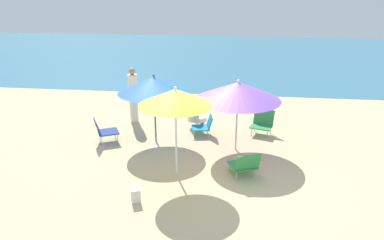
{
  "coord_description": "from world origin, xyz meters",
  "views": [
    {
      "loc": [
        0.78,
        -7.6,
        3.94
      ],
      "look_at": [
        -0.26,
        1.07,
        0.7
      ],
      "focal_mm": 34.88,
      "sensor_mm": 36.0,
      "label": 1
    }
  ],
  "objects_px": {
    "beach_chair_a": "(245,164)",
    "beach_chair_b": "(104,130)",
    "beach_chair_d": "(263,122)",
    "person_b": "(195,113)",
    "person_a": "(133,95)",
    "beach_chair_c": "(204,125)",
    "umbrella_blue": "(154,85)",
    "umbrella_yellow": "(175,97)",
    "beach_bag": "(135,195)",
    "umbrella_purple": "(238,91)"
  },
  "relations": [
    {
      "from": "beach_chair_a",
      "to": "beach_chair_b",
      "type": "xyz_separation_m",
      "value": [
        -3.61,
        1.42,
        0.04
      ]
    },
    {
      "from": "beach_chair_d",
      "to": "person_b",
      "type": "xyz_separation_m",
      "value": [
        -1.91,
        0.25,
        0.09
      ]
    },
    {
      "from": "beach_chair_d",
      "to": "person_a",
      "type": "height_order",
      "value": "person_a"
    },
    {
      "from": "beach_chair_b",
      "to": "beach_chair_c",
      "type": "distance_m",
      "value": 2.67
    },
    {
      "from": "umbrella_blue",
      "to": "beach_chair_b",
      "type": "height_order",
      "value": "umbrella_blue"
    },
    {
      "from": "beach_chair_a",
      "to": "umbrella_yellow",
      "type": "bearing_deg",
      "value": 73.91
    },
    {
      "from": "beach_chair_d",
      "to": "beach_bag",
      "type": "relative_size",
      "value": 2.51
    },
    {
      "from": "beach_chair_d",
      "to": "person_a",
      "type": "xyz_separation_m",
      "value": [
        -3.74,
        0.46,
        0.5
      ]
    },
    {
      "from": "umbrella_yellow",
      "to": "beach_chair_c",
      "type": "xyz_separation_m",
      "value": [
        0.38,
        2.4,
        -1.51
      ]
    },
    {
      "from": "umbrella_purple",
      "to": "beach_chair_c",
      "type": "distance_m",
      "value": 1.75
    },
    {
      "from": "beach_bag",
      "to": "umbrella_yellow",
      "type": "bearing_deg",
      "value": 59.59
    },
    {
      "from": "person_b",
      "to": "person_a",
      "type": "bearing_deg",
      "value": 127.69
    },
    {
      "from": "beach_chair_a",
      "to": "person_b",
      "type": "relative_size",
      "value": 0.87
    },
    {
      "from": "beach_chair_c",
      "to": "person_a",
      "type": "bearing_deg",
      "value": -29.7
    },
    {
      "from": "umbrella_yellow",
      "to": "umbrella_blue",
      "type": "height_order",
      "value": "umbrella_yellow"
    },
    {
      "from": "umbrella_blue",
      "to": "beach_chair_c",
      "type": "height_order",
      "value": "umbrella_blue"
    },
    {
      "from": "umbrella_blue",
      "to": "beach_chair_c",
      "type": "bearing_deg",
      "value": 26.79
    },
    {
      "from": "person_b",
      "to": "beach_bag",
      "type": "height_order",
      "value": "person_b"
    },
    {
      "from": "beach_chair_a",
      "to": "umbrella_purple",
      "type": "bearing_deg",
      "value": -13.85
    },
    {
      "from": "umbrella_purple",
      "to": "beach_chair_b",
      "type": "distance_m",
      "value": 3.6
    },
    {
      "from": "person_a",
      "to": "beach_chair_d",
      "type": "bearing_deg",
      "value": 25.78
    },
    {
      "from": "umbrella_yellow",
      "to": "beach_chair_c",
      "type": "bearing_deg",
      "value": 80.98
    },
    {
      "from": "umbrella_purple",
      "to": "beach_chair_d",
      "type": "bearing_deg",
      "value": 58.29
    },
    {
      "from": "beach_chair_a",
      "to": "beach_chair_d",
      "type": "height_order",
      "value": "beach_chair_d"
    },
    {
      "from": "person_b",
      "to": "beach_chair_a",
      "type": "bearing_deg",
      "value": -109.01
    },
    {
      "from": "beach_chair_b",
      "to": "beach_chair_c",
      "type": "height_order",
      "value": "beach_chair_b"
    },
    {
      "from": "umbrella_purple",
      "to": "umbrella_blue",
      "type": "distance_m",
      "value": 2.1
    },
    {
      "from": "beach_chair_b",
      "to": "beach_chair_c",
      "type": "bearing_deg",
      "value": -9.15
    },
    {
      "from": "beach_chair_a",
      "to": "person_b",
      "type": "height_order",
      "value": "person_b"
    },
    {
      "from": "beach_chair_a",
      "to": "beach_chair_b",
      "type": "distance_m",
      "value": 3.88
    },
    {
      "from": "beach_chair_d",
      "to": "beach_chair_c",
      "type": "bearing_deg",
      "value": -61.3
    },
    {
      "from": "beach_chair_c",
      "to": "person_b",
      "type": "distance_m",
      "value": 0.65
    },
    {
      "from": "beach_chair_b",
      "to": "person_b",
      "type": "height_order",
      "value": "person_b"
    },
    {
      "from": "umbrella_blue",
      "to": "beach_chair_a",
      "type": "bearing_deg",
      "value": -35.55
    },
    {
      "from": "person_a",
      "to": "beach_chair_c",
      "type": "bearing_deg",
      "value": 13.58
    },
    {
      "from": "umbrella_yellow",
      "to": "person_a",
      "type": "xyz_separation_m",
      "value": [
        -1.78,
        3.15,
        -0.94
      ]
    },
    {
      "from": "umbrella_blue",
      "to": "beach_chair_b",
      "type": "relative_size",
      "value": 2.45
    },
    {
      "from": "umbrella_yellow",
      "to": "beach_bag",
      "type": "bearing_deg",
      "value": -120.41
    },
    {
      "from": "umbrella_purple",
      "to": "beach_bag",
      "type": "distance_m",
      "value": 3.48
    },
    {
      "from": "beach_bag",
      "to": "beach_chair_d",
      "type": "bearing_deg",
      "value": 55.42
    },
    {
      "from": "umbrella_purple",
      "to": "beach_chair_b",
      "type": "height_order",
      "value": "umbrella_purple"
    },
    {
      "from": "beach_chair_a",
      "to": "beach_chair_d",
      "type": "bearing_deg",
      "value": -33.55
    },
    {
      "from": "person_a",
      "to": "person_b",
      "type": "xyz_separation_m",
      "value": [
        1.84,
        -0.22,
        -0.41
      ]
    },
    {
      "from": "person_a",
      "to": "beach_bag",
      "type": "bearing_deg",
      "value": -41.81
    },
    {
      "from": "beach_chair_c",
      "to": "umbrella_yellow",
      "type": "bearing_deg",
      "value": 70.53
    },
    {
      "from": "beach_chair_a",
      "to": "beach_chair_c",
      "type": "relative_size",
      "value": 1.23
    },
    {
      "from": "beach_chair_d",
      "to": "umbrella_purple",
      "type": "bearing_deg",
      "value": -13.47
    },
    {
      "from": "beach_chair_c",
      "to": "person_a",
      "type": "height_order",
      "value": "person_a"
    },
    {
      "from": "umbrella_purple",
      "to": "beach_bag",
      "type": "height_order",
      "value": "umbrella_purple"
    },
    {
      "from": "beach_bag",
      "to": "beach_chair_c",
      "type": "bearing_deg",
      "value": 73.82
    }
  ]
}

